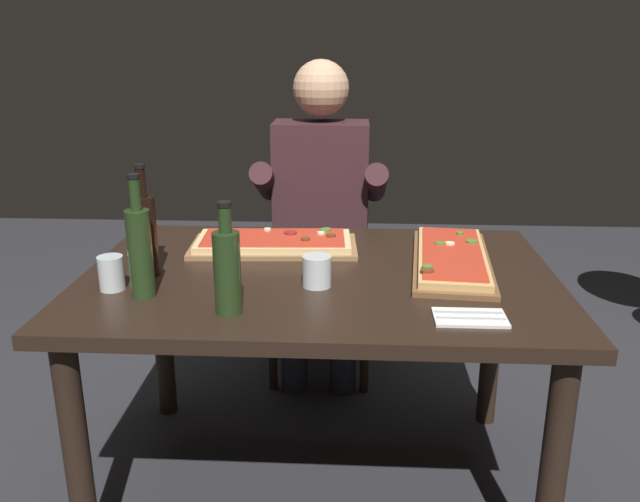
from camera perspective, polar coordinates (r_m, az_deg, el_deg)
ground_plane at (r=2.32m, az=-0.07°, el=-19.27°), size 6.40×6.40×0.00m
dining_table at (r=2.00m, az=-0.08°, el=-4.41°), size 1.40×0.96×0.74m
pizza_rectangular_front at (r=2.18m, az=-4.00°, el=0.69°), size 0.56×0.28×0.05m
pizza_rectangular_left at (r=2.07m, az=11.36°, el=-0.59°), size 0.29×0.62×0.05m
wine_bottle_dark at (r=1.80m, az=-15.37°, el=0.12°), size 0.07×0.07×0.34m
oil_bottle_amber at (r=1.97m, az=-14.94°, el=1.52°), size 0.07×0.07×0.33m
vinegar_bottle_green at (r=1.66m, az=-8.06°, el=-1.56°), size 0.07×0.07×0.29m
tumbler_near_camera at (r=1.84m, az=-0.35°, el=-1.76°), size 0.08×0.08×0.09m
tumbler_far_side at (r=1.91m, az=-17.65°, el=-2.00°), size 0.07×0.07×0.10m
napkin_cutlery_set at (r=1.68m, az=12.88°, el=-5.65°), size 0.18×0.11×0.01m
diner_chair at (r=2.86m, az=0.16°, el=-0.77°), size 0.44×0.44×0.87m
seated_diner at (r=2.67m, az=0.03°, el=3.60°), size 0.53×0.41×1.33m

